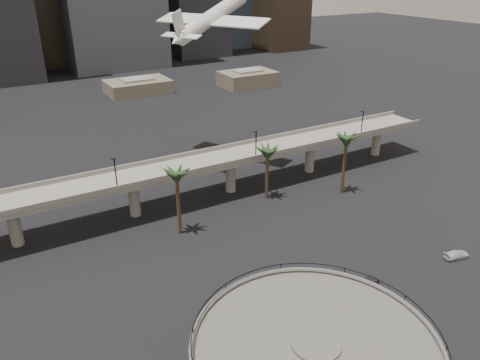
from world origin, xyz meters
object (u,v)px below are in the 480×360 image
overpass (184,171)px  car_c (457,255)px  car_a (288,326)px  airborne_jet (213,17)px  car_b (368,284)px

overpass → car_c: overpass is taller
overpass → car_c: size_ratio=27.97×
car_a → car_c: car_a is taller
airborne_jet → car_c: (15.26, -60.93, -34.43)m
car_a → airborne_jet: bearing=-21.6°
car_a → car_b: (16.30, 1.32, 0.05)m
overpass → car_b: size_ratio=28.35×
car_c → overpass: bearing=48.1°
car_b → car_c: car_b is taller
car_a → car_c: size_ratio=0.90×
car_b → car_c: 19.21m
overpass → car_b: overpass is taller
airborne_jet → car_b: size_ratio=6.37×
airborne_jet → car_c: bearing=-105.2°
overpass → car_a: 42.90m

